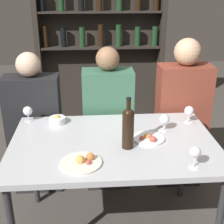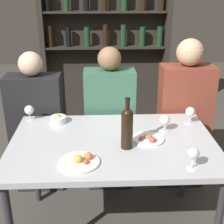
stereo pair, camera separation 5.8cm
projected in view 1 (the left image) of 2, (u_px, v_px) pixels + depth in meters
The scene contains 13 objects.
dining_table at pixel (113, 150), 2.02m from camera, with size 1.32×0.86×0.73m.
wine_rack_wall at pixel (100, 36), 3.71m from camera, with size 1.53×0.21×2.02m.
wine_bottle at pixel (128, 126), 1.87m from camera, with size 0.07×0.07×0.33m.
wine_glass_0 at pixel (28, 111), 2.26m from camera, with size 0.07×0.07×0.11m.
wine_glass_1 at pixel (164, 120), 2.11m from camera, with size 0.07×0.07×0.12m.
wine_glass_2 at pixel (189, 111), 2.23m from camera, with size 0.07×0.07×0.13m.
wine_glass_3 at pixel (195, 153), 1.68m from camera, with size 0.06×0.06×0.13m.
food_plate_0 at pixel (149, 138), 2.01m from camera, with size 0.21×0.21×0.05m.
food_plate_1 at pixel (82, 162), 1.75m from camera, with size 0.24×0.24×0.05m.
snack_bowl at pixel (57, 120), 2.24m from camera, with size 0.12×0.12×0.06m.
seated_person_left at pixel (35, 129), 2.56m from camera, with size 0.43×0.22×1.19m.
seated_person_center at pixel (108, 125), 2.59m from camera, with size 0.40×0.22×1.22m.
seated_person_right at pixel (181, 119), 2.62m from camera, with size 0.42×0.22×1.28m.
Camera 1 is at (-0.14, -1.76, 1.68)m, focal length 50.00 mm.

